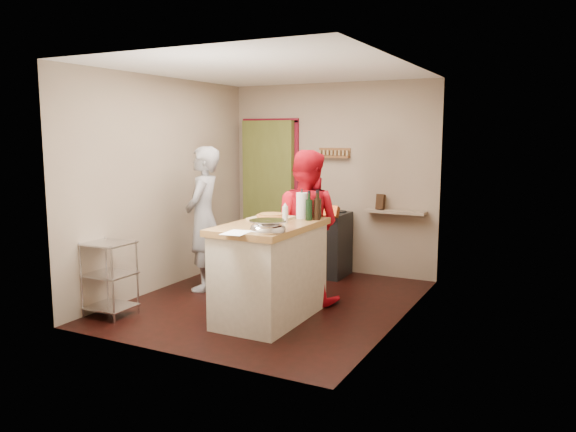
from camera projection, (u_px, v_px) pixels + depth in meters
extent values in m
plane|color=black|center=(271.00, 302.00, 6.44)|extent=(3.50, 3.50, 0.00)
cube|color=gray|center=(331.00, 178.00, 7.79)|extent=(3.00, 0.04, 2.60)
cube|color=#565B23|center=(273.00, 193.00, 8.30)|extent=(0.80, 0.40, 2.10)
cube|color=maroon|center=(246.00, 192.00, 8.43)|extent=(0.06, 0.06, 2.10)
cube|color=maroon|center=(296.00, 194.00, 8.05)|extent=(0.06, 0.06, 2.10)
cube|color=maroon|center=(271.00, 121.00, 8.09)|extent=(0.90, 0.06, 0.06)
cube|color=brown|center=(333.00, 157.00, 7.68)|extent=(0.46, 0.09, 0.03)
cube|color=brown|center=(335.00, 152.00, 7.71)|extent=(0.46, 0.02, 0.12)
cube|color=olive|center=(334.00, 153.00, 7.68)|extent=(0.42, 0.04, 0.07)
cube|color=gray|center=(395.00, 212.00, 7.34)|extent=(0.80, 0.18, 0.04)
cube|color=black|center=(381.00, 202.00, 7.41)|extent=(0.10, 0.14, 0.22)
cube|color=gray|center=(164.00, 184.00, 6.93)|extent=(0.04, 3.50, 2.60)
cube|color=gray|center=(402.00, 196.00, 5.58)|extent=(0.04, 3.50, 2.60)
cube|color=white|center=(270.00, 69.00, 6.06)|extent=(3.00, 3.50, 0.02)
cube|color=black|center=(325.00, 246.00, 7.62)|extent=(0.60, 0.55, 0.80)
cube|color=black|center=(325.00, 215.00, 7.56)|extent=(0.60, 0.55, 0.06)
cube|color=#963E15|center=(317.00, 211.00, 7.30)|extent=(0.60, 0.15, 0.17)
cylinder|color=black|center=(319.00, 208.00, 7.73)|extent=(0.26, 0.26, 0.05)
cylinder|color=silver|center=(81.00, 280.00, 5.85)|extent=(0.02, 0.02, 0.80)
cylinder|color=silver|center=(113.00, 285.00, 5.65)|extent=(0.02, 0.02, 0.80)
cylinder|color=silver|center=(107.00, 273.00, 6.16)|extent=(0.02, 0.02, 0.80)
cylinder|color=silver|center=(137.00, 277.00, 5.96)|extent=(0.02, 0.02, 0.80)
cube|color=silver|center=(111.00, 306.00, 5.95)|extent=(0.48, 0.40, 0.02)
cube|color=silver|center=(109.00, 274.00, 5.90)|extent=(0.48, 0.40, 0.02)
cube|color=silver|center=(108.00, 243.00, 5.85)|extent=(0.48, 0.40, 0.02)
cube|color=beige|center=(270.00, 274.00, 5.81)|extent=(0.72, 1.27, 0.94)
cube|color=#A37B3D|center=(270.00, 227.00, 5.73)|extent=(0.79, 1.33, 0.07)
cube|color=tan|center=(272.00, 218.00, 6.00)|extent=(0.40, 0.40, 0.02)
cylinder|color=#BF843B|center=(272.00, 216.00, 6.00)|extent=(0.32, 0.32, 0.02)
ellipsoid|color=silver|center=(268.00, 226.00, 5.22)|extent=(0.35, 0.35, 0.11)
cylinder|color=white|center=(302.00, 206.00, 6.04)|extent=(0.12, 0.12, 0.28)
cylinder|color=silver|center=(285.00, 215.00, 5.76)|extent=(0.06, 0.06, 0.17)
cube|color=white|center=(237.00, 233.00, 5.17)|extent=(0.24, 0.32, 0.00)
cylinder|color=black|center=(318.00, 204.00, 6.03)|extent=(0.08, 0.08, 0.31)
cylinder|color=black|center=(317.00, 205.00, 5.94)|extent=(0.08, 0.08, 0.31)
cylinder|color=black|center=(309.00, 206.00, 5.92)|extent=(0.08, 0.08, 0.31)
imported|color=silver|center=(203.00, 219.00, 6.86)|extent=(0.59, 0.74, 1.76)
imported|color=red|center=(305.00, 227.00, 6.37)|extent=(0.89, 0.72, 1.73)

